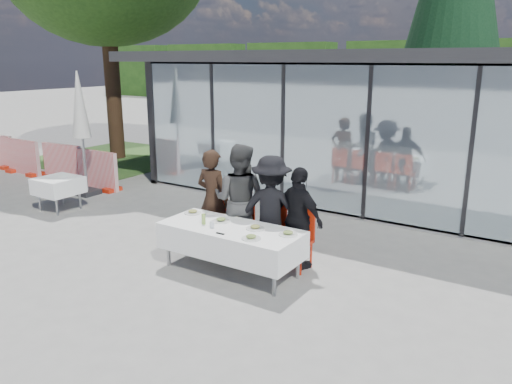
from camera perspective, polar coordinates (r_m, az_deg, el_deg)
ground at (r=7.82m, az=-6.03°, el=-9.81°), size 90.00×90.00×0.00m
pavilion at (r=13.93m, az=22.66°, el=9.24°), size 14.80×8.80×3.44m
treeline at (r=34.14m, az=22.33°, el=12.12°), size 62.50×2.00×4.40m
dining_table at (r=7.82m, az=-2.89°, el=-5.48°), size 2.26×0.96×0.75m
diner_a at (r=8.79m, az=-4.95°, el=-0.81°), size 0.65×0.65×1.77m
diner_chair_a at (r=8.90m, az=-4.83°, el=-2.94°), size 0.44×0.44×0.97m
diner_b at (r=8.44m, az=-1.89°, el=-0.91°), size 1.12×1.12×1.92m
diner_chair_b at (r=8.58m, az=-1.79°, el=-3.58°), size 0.44×0.44×0.97m
diner_c at (r=8.13m, az=1.75°, el=-2.01°), size 1.47×1.47×1.78m
diner_chair_c at (r=8.26m, az=1.79°, el=-4.33°), size 0.44×0.44×0.97m
diner_d at (r=7.92m, az=4.92°, el=-3.04°), size 1.21×1.21×1.66m
diner_chair_d at (r=8.02m, az=4.93°, el=-4.98°), size 0.44×0.44×0.97m
plate_a at (r=8.46m, az=-7.24°, el=-2.28°), size 0.28×0.28×0.07m
plate_b at (r=8.00m, az=-4.02°, el=-3.22°), size 0.28×0.28×0.07m
plate_c at (r=7.64m, az=-0.09°, el=-4.08°), size 0.28×0.28×0.07m
plate_d at (r=7.40m, az=3.68°, el=-4.75°), size 0.28×0.28×0.07m
plate_extra at (r=7.23m, az=-0.55°, el=-5.21°), size 0.28×0.28×0.07m
juice_bottle at (r=7.89m, az=-6.01°, el=-3.09°), size 0.06×0.06×0.17m
drinking_glasses at (r=7.73m, az=-5.06°, el=-3.70°), size 0.07×0.07×0.10m
folded_eyeglasses at (r=7.45m, az=-4.11°, el=-4.76°), size 0.14×0.03×0.01m
spare_table_left at (r=11.84m, az=-21.65°, el=0.66°), size 0.86×0.86×0.74m
market_umbrella at (r=12.74m, az=-19.44°, el=8.45°), size 0.50×0.50×3.00m
grass_patch at (r=17.66m, az=-15.48°, el=3.82°), size 5.00×5.00×0.02m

